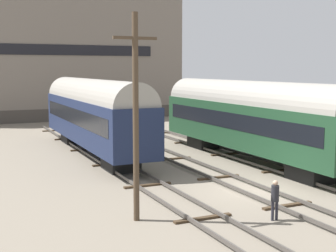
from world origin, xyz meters
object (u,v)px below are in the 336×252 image
object	(u,v)px
train_car_green	(249,116)
person_worker	(275,196)
train_car_navy	(93,112)
utility_pole	(136,115)

from	to	relation	value
train_car_green	person_worker	distance (m)	12.41
train_car_navy	utility_pole	xyz separation A→B (m)	(-2.50, -15.18, 1.24)
person_worker	utility_pole	xyz separation A→B (m)	(-5.10, 2.34, 3.32)
train_car_green	utility_pole	size ratio (longest dim) A/B	2.23
train_car_green	utility_pole	world-z (taller)	utility_pole
train_car_navy	person_worker	bearing A→B (deg)	-81.55
train_car_navy	utility_pole	world-z (taller)	utility_pole
train_car_navy	train_car_green	bearing A→B (deg)	-38.55
train_car_green	utility_pole	xyz separation A→B (m)	(-11.12, -8.32, 1.28)
train_car_navy	person_worker	size ratio (longest dim) A/B	10.92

